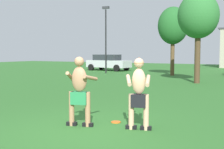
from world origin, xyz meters
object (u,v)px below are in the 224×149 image
tree_behind_players (198,16)px  lamp_post (106,33)px  player_in_green (80,89)px  tree_left_field (173,26)px  player_with_cap (139,90)px  car_silver_near_post (108,62)px  frisbee (116,122)px

tree_behind_players → lamp_post: bearing=152.7°
player_in_green → tree_left_field: size_ratio=0.32×
player_in_green → player_with_cap: bearing=15.0°
tree_left_field → tree_behind_players: (3.02, -5.00, 0.04)m
car_silver_near_post → tree_behind_players: tree_behind_players is taller
player_with_cap → lamp_post: bearing=122.2°
player_in_green → tree_behind_players: (0.27, 11.55, 2.97)m
player_in_green → car_silver_near_post: 22.10m
player_with_cap → player_in_green: 1.46m
player_with_cap → tree_behind_players: size_ratio=0.32×
tree_behind_players → player_with_cap: bearing=-84.2°
player_with_cap → frisbee: player_with_cap is taller
lamp_post → tree_behind_players: bearing=-27.3°
player_in_green → lamp_post: bearing=117.8°
player_in_green → tree_behind_players: 11.93m
player_with_cap → tree_left_field: (-4.15, 16.18, 2.91)m
player_with_cap → lamp_post: size_ratio=0.30×
player_with_cap → lamp_post: 18.69m
frisbee → lamp_post: (-9.07, 15.31, 3.48)m
player_with_cap → car_silver_near_post: (-11.62, 19.22, -0.10)m
lamp_post → tree_left_field: bearing=5.1°
car_silver_near_post → lamp_post: size_ratio=0.78×
player_in_green → tree_left_field: tree_left_field is taller
player_in_green → car_silver_near_post: bearing=117.5°
player_with_cap → tree_left_field: 16.95m
player_in_green → lamp_post: (-8.45, 16.05, 2.58)m
lamp_post → tree_left_field: 5.74m
player_with_cap → tree_behind_players: 11.61m
player_in_green → tree_left_field: 17.03m
tree_left_field → car_silver_near_post: bearing=157.9°
player_with_cap → frisbee: (-0.79, 0.36, -0.91)m
frisbee → lamp_post: 18.13m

